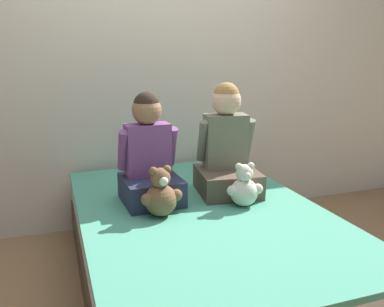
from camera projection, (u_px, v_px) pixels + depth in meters
ground_plane at (201, 284)px, 2.34m from camera, size 14.00×14.00×0.00m
wall_behind_bed at (152, 59)px, 3.00m from camera, size 8.00×0.06×2.50m
bed at (201, 248)px, 2.28m from camera, size 1.30×1.94×0.46m
child_on_left at (149, 159)px, 2.30m from camera, size 0.35×0.36×0.63m
child_on_right at (227, 150)px, 2.46m from camera, size 0.39×0.41×0.67m
teddy_bear_held_by_left_child at (161, 195)px, 2.12m from camera, size 0.23×0.17×0.27m
teddy_bear_held_by_right_child at (244, 188)px, 2.26m from camera, size 0.21×0.16×0.25m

